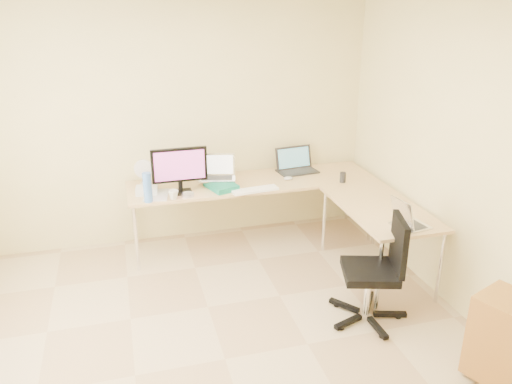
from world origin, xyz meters
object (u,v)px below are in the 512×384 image
object	(u,v)px
keyboard	(255,190)
mug	(173,195)
desk_main	(253,212)
water_bottle	(147,187)
desk_return	(377,241)
desk_fan	(144,173)
laptop_black	(298,160)
laptop_return	(412,215)
office_chair	(370,267)
cabinet	(509,341)
monitor	(180,171)
laptop_center	(217,168)

from	to	relation	value
keyboard	mug	bearing A→B (deg)	173.73
desk_main	water_bottle	xyz separation A→B (m)	(-1.13, -0.30, 0.51)
desk_return	keyboard	bearing A→B (deg)	145.84
desk_fan	laptop_black	bearing A→B (deg)	18.49
keyboard	laptop_return	distance (m)	1.59
desk_return	water_bottle	size ratio (longest dim) A/B	4.45
mug	office_chair	bearing A→B (deg)	-43.16
mug	cabinet	xyz separation A→B (m)	(2.01, -2.32, -0.42)
office_chair	desk_fan	bearing A→B (deg)	149.15
desk_main	cabinet	world-z (taller)	desk_main
keyboard	monitor	bearing A→B (deg)	162.13
monitor	laptop_return	distance (m)	2.24
desk_main	office_chair	size ratio (longest dim) A/B	2.81
desk_main	laptop_return	world-z (taller)	laptop_return
keyboard	water_bottle	bearing A→B (deg)	173.73
laptop_center	laptop_black	world-z (taller)	laptop_center
laptop_center	keyboard	world-z (taller)	laptop_center
desk_main	laptop_black	xyz separation A→B (m)	(0.56, 0.14, 0.50)
cabinet	laptop_center	bearing A→B (deg)	98.35
laptop_center	desk_fan	xyz separation A→B (m)	(-0.74, 0.19, -0.05)
monitor	desk_fan	world-z (taller)	monitor
desk_main	cabinet	size ratio (longest dim) A/B	4.20
desk_return	water_bottle	world-z (taller)	water_bottle
mug	water_bottle	distance (m)	0.26
desk_main	water_bottle	distance (m)	1.27
laptop_center	keyboard	bearing A→B (deg)	-29.58
office_chair	monitor	bearing A→B (deg)	148.80
laptop_black	keyboard	distance (m)	0.77
mug	desk_fan	world-z (taller)	desk_fan
water_bottle	cabinet	world-z (taller)	water_bottle
desk_main	desk_fan	distance (m)	1.25
mug	laptop_return	world-z (taller)	laptop_return
monitor	office_chair	bearing A→B (deg)	-48.39
desk_return	monitor	world-z (taller)	monitor
desk_main	laptop_black	world-z (taller)	laptop_black
monitor	laptop_return	world-z (taller)	monitor
water_bottle	desk_main	bearing A→B (deg)	14.80
desk_return	water_bottle	bearing A→B (deg)	161.51
laptop_return	desk_main	bearing A→B (deg)	25.14
desk_fan	mug	bearing A→B (deg)	-43.77
desk_fan	keyboard	bearing A→B (deg)	-4.63
monitor	office_chair	xyz separation A→B (m)	(1.35, -1.50, -0.47)
mug	desk_fan	bearing A→B (deg)	115.85
monitor	laptop_black	world-z (taller)	monitor
mug	water_bottle	bearing A→B (deg)	180.00
mug	water_bottle	world-z (taller)	water_bottle
keyboard	laptop_black	bearing A→B (deg)	29.36
monitor	desk_fan	distance (m)	0.49
desk_return	laptop_center	bearing A→B (deg)	143.51
laptop_center	office_chair	world-z (taller)	laptop_center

